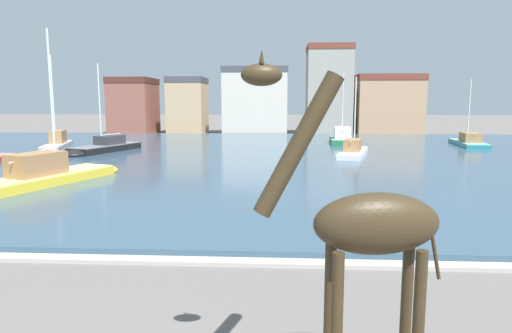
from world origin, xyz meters
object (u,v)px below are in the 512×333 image
object	(u,v)px
sailboat_teal	(467,143)
sailboat_green	(342,140)
sailboat_grey	(56,144)
sailboat_white	(354,152)
sailboat_yellow	(55,176)
giraffe_statue	(366,230)
sailboat_black	(102,149)

from	to	relation	value
sailboat_teal	sailboat_green	bearing A→B (deg)	172.25
sailboat_grey	sailboat_white	world-z (taller)	sailboat_grey
sailboat_yellow	sailboat_white	bearing A→B (deg)	36.55
sailboat_yellow	sailboat_green	bearing A→B (deg)	52.46
sailboat_white	sailboat_grey	bearing A→B (deg)	170.56
giraffe_statue	sailboat_yellow	bearing A→B (deg)	128.84
giraffe_statue	sailboat_white	bearing A→B (deg)	81.26
giraffe_statue	sailboat_green	distance (m)	40.93
sailboat_teal	sailboat_white	size ratio (longest dim) A/B	1.08
sailboat_grey	sailboat_white	distance (m)	27.39
sailboat_black	sailboat_white	distance (m)	21.23
sailboat_teal	sailboat_white	bearing A→B (deg)	-144.40
sailboat_white	sailboat_yellow	world-z (taller)	sailboat_yellow
sailboat_white	sailboat_black	bearing A→B (deg)	177.58
giraffe_statue	sailboat_green	xyz separation A→B (m)	(5.02, 40.57, -2.06)
sailboat_black	sailboat_yellow	world-z (taller)	sailboat_yellow
sailboat_black	giraffe_statue	bearing A→B (deg)	-61.72
giraffe_statue	sailboat_white	xyz separation A→B (m)	(4.60, 29.96, -2.17)
sailboat_grey	sailboat_green	bearing A→B (deg)	12.57
sailboat_teal	sailboat_yellow	world-z (taller)	sailboat_yellow
sailboat_teal	sailboat_yellow	bearing A→B (deg)	-143.84
sailboat_teal	sailboat_green	xyz separation A→B (m)	(-12.11, 1.65, 0.13)
giraffe_statue	sailboat_black	distance (m)	35.11
sailboat_black	sailboat_white	xyz separation A→B (m)	(21.21, -0.90, -0.03)
giraffe_statue	sailboat_black	bearing A→B (deg)	118.28
sailboat_teal	sailboat_yellow	distance (m)	37.79
giraffe_statue	sailboat_teal	world-z (taller)	sailboat_teal
sailboat_white	sailboat_yellow	xyz separation A→B (m)	(-17.99, -13.34, 0.10)
sailboat_black	sailboat_teal	bearing A→B (deg)	13.45
sailboat_green	sailboat_white	distance (m)	10.62
sailboat_grey	sailboat_white	size ratio (longest dim) A/B	1.12
sailboat_grey	sailboat_yellow	world-z (taller)	sailboat_grey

